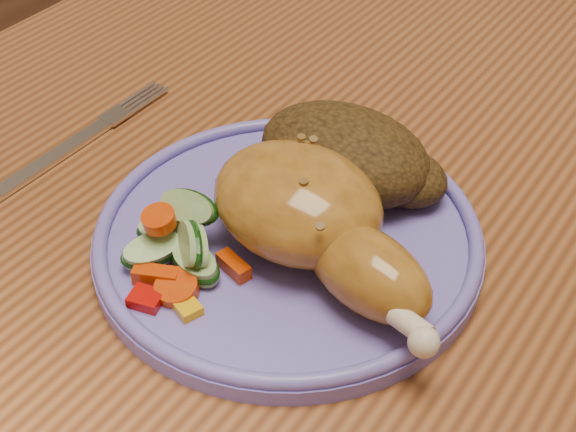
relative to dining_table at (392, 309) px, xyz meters
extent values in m
cube|color=brown|center=(0.00, 0.00, 0.06)|extent=(0.90, 1.40, 0.04)
cube|color=brown|center=(-0.39, 0.64, -0.31)|extent=(0.06, 0.06, 0.71)
cube|color=#4C2D16|center=(0.00, 0.55, -0.24)|extent=(0.42, 0.42, 0.04)
cylinder|color=#4C2D16|center=(-0.18, 0.37, -0.46)|extent=(0.04, 0.04, 0.41)
cylinder|color=#4C2D16|center=(-0.18, 0.73, -0.46)|extent=(0.04, 0.04, 0.41)
cylinder|color=#6659BB|center=(-0.05, -0.06, 0.09)|extent=(0.26, 0.26, 0.01)
torus|color=#6659BB|center=(-0.05, -0.06, 0.10)|extent=(0.26, 0.26, 0.01)
ellipsoid|color=#A86E23|center=(-0.05, -0.06, 0.13)|extent=(0.13, 0.11, 0.06)
ellipsoid|color=#A86E23|center=(0.02, -0.08, 0.12)|extent=(0.10, 0.07, 0.05)
sphere|color=beige|center=(0.07, -0.11, 0.12)|extent=(0.02, 0.02, 0.02)
ellipsoid|color=#3F2A0F|center=(-0.05, 0.01, 0.12)|extent=(0.13, 0.09, 0.06)
ellipsoid|color=#3F2A0F|center=(-0.01, 0.02, 0.11)|extent=(0.06, 0.05, 0.03)
ellipsoid|color=#3F2A0F|center=(-0.09, 0.00, 0.11)|extent=(0.05, 0.05, 0.03)
cube|color=#A50A05|center=(-0.09, -0.16, 0.10)|extent=(0.02, 0.02, 0.01)
cube|color=#E5A507|center=(-0.06, -0.15, 0.10)|extent=(0.02, 0.02, 0.01)
cylinder|color=#D13E06|center=(-0.11, -0.12, 0.12)|extent=(0.02, 0.02, 0.01)
cube|color=#D13E06|center=(-0.10, -0.14, 0.10)|extent=(0.03, 0.02, 0.01)
cube|color=#D13E06|center=(-0.06, -0.11, 0.10)|extent=(0.03, 0.02, 0.01)
cylinder|color=#D13E06|center=(-0.08, -0.14, 0.10)|extent=(0.03, 0.03, 0.01)
cylinder|color=#9CBA78|center=(-0.11, -0.11, 0.10)|extent=(0.05, 0.05, 0.02)
cylinder|color=#9CBA78|center=(-0.09, -0.12, 0.11)|extent=(0.04, 0.04, 0.04)
cylinder|color=#9CBA78|center=(-0.10, -0.10, 0.12)|extent=(0.04, 0.04, 0.03)
cylinder|color=#9CBA78|center=(-0.08, -0.12, 0.10)|extent=(0.05, 0.05, 0.01)
cylinder|color=#9CBA78|center=(-0.11, -0.13, 0.10)|extent=(0.05, 0.05, 0.02)
cube|color=silver|center=(-0.26, -0.09, 0.09)|extent=(0.01, 0.12, 0.00)
cube|color=silver|center=(-0.26, -0.02, 0.09)|extent=(0.02, 0.07, 0.00)
camera|label=1|loc=(0.17, -0.38, 0.45)|focal=50.00mm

